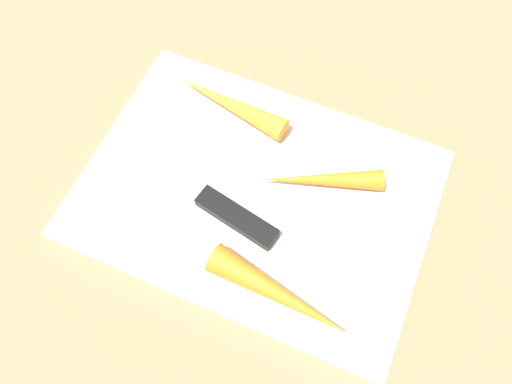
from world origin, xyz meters
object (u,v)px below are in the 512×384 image
at_px(cutting_board, 256,194).
at_px(carrot_longest, 279,294).
at_px(carrot_medium, 230,104).
at_px(carrot_shortest, 320,180).
at_px(knife, 226,211).

distance_m(cutting_board, carrot_longest, 0.12).
height_order(carrot_medium, carrot_longest, carrot_longest).
relative_size(carrot_medium, carrot_longest, 0.95).
xyz_separation_m(cutting_board, carrot_shortest, (-0.06, -0.03, 0.02)).
height_order(carrot_shortest, carrot_longest, carrot_longest).
relative_size(cutting_board, carrot_shortest, 2.80).
relative_size(knife, carrot_longest, 1.39).
distance_m(knife, carrot_medium, 0.13).
bearing_deg(carrot_shortest, cutting_board, 7.99).
distance_m(knife, carrot_shortest, 0.10).
distance_m(cutting_board, carrot_shortest, 0.07).
distance_m(cutting_board, knife, 0.04).
relative_size(cutting_board, knife, 1.80).
height_order(knife, carrot_medium, carrot_medium).
bearing_deg(cutting_board, carrot_medium, -50.96).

